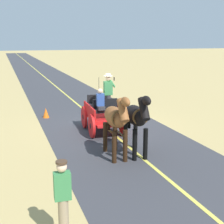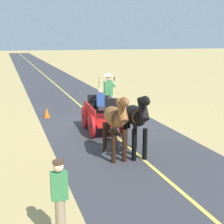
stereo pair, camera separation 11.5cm
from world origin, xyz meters
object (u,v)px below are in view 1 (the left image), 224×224
(horse_drawn_carriage, at_px, (103,113))
(horse_off_side, at_px, (116,119))
(pedestrian_walking, at_px, (63,199))
(traffic_cone, at_px, (46,113))
(horse_near_side, at_px, (136,117))

(horse_drawn_carriage, bearing_deg, horse_off_side, 79.95)
(horse_off_side, xyz_separation_m, pedestrian_walking, (2.47, 3.81, -0.44))
(pedestrian_walking, distance_m, traffic_cone, 10.14)
(horse_near_side, distance_m, traffic_cone, 6.74)
(horse_near_side, distance_m, pedestrian_walking, 4.95)
(pedestrian_walking, bearing_deg, horse_near_side, -130.13)
(pedestrian_walking, bearing_deg, horse_drawn_carriage, -113.75)
(pedestrian_walking, xyz_separation_m, traffic_cone, (-1.03, -10.07, -0.64))
(horse_near_side, relative_size, horse_off_side, 1.00)
(horse_near_side, xyz_separation_m, traffic_cone, (2.15, -6.29, -1.07))
(horse_drawn_carriage, height_order, horse_off_side, horse_drawn_carriage)
(traffic_cone, bearing_deg, horse_near_side, 108.87)
(horse_drawn_carriage, distance_m, horse_off_side, 3.09)
(horse_drawn_carriage, relative_size, pedestrian_walking, 2.74)
(horse_near_side, bearing_deg, horse_off_side, -3.20)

